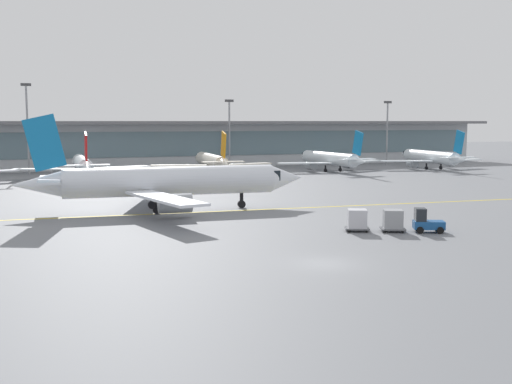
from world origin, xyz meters
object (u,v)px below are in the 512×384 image
object	(u,v)px
gate_airplane_2	(82,164)
taxiing_regional_jet	(167,182)
apron_light_mast_2	(229,131)
gate_airplane_5	(431,157)
cargo_dolly_trailing	(357,219)
cargo_dolly_lead	(393,220)
gate_airplane_3	(212,161)
baggage_tug	(426,222)
apron_light_mast_3	(387,130)
apron_light_mast_1	(27,125)
gate_airplane_4	(330,159)

from	to	relation	value
gate_airplane_2	taxiing_regional_jet	world-z (taller)	taxiing_regional_jet
taxiing_regional_jet	apron_light_mast_2	world-z (taller)	apron_light_mast_2
gate_airplane_5	cargo_dolly_trailing	bearing A→B (deg)	144.06
cargo_dolly_lead	gate_airplane_3	bearing A→B (deg)	113.07
gate_airplane_5	baggage_tug	distance (m)	74.88
gate_airplane_3	gate_airplane_2	bearing A→B (deg)	94.93
cargo_dolly_lead	apron_light_mast_3	bearing A→B (deg)	83.11
baggage_tug	apron_light_mast_3	world-z (taller)	apron_light_mast_3
gate_airplane_2	gate_airplane_3	bearing A→B (deg)	-88.01
gate_airplane_5	gate_airplane_2	bearing A→B (deg)	92.05
baggage_tug	gate_airplane_5	bearing A→B (deg)	78.65
taxiing_regional_jet	gate_airplane_3	bearing A→B (deg)	71.67
taxiing_regional_jet	apron_light_mast_1	distance (m)	57.33
gate_airplane_4	gate_airplane_2	bearing A→B (deg)	84.99
gate_airplane_5	cargo_dolly_lead	bearing A→B (deg)	146.31
apron_light_mast_2	gate_airplane_2	bearing A→B (deg)	-156.08
gate_airplane_4	baggage_tug	xyz separation A→B (m)	(-22.50, -62.58, -1.51)
gate_airplane_5	apron_light_mast_1	xyz separation A→B (m)	(-75.88, 15.58, 6.49)
baggage_tug	apron_light_mast_2	world-z (taller)	apron_light_mast_2
cargo_dolly_trailing	cargo_dolly_lead	bearing A→B (deg)	0.00
apron_light_mast_2	gate_airplane_5	bearing A→B (deg)	-23.65
baggage_tug	gate_airplane_4	bearing A→B (deg)	94.94
apron_light_mast_1	apron_light_mast_2	bearing A→B (deg)	1.08
gate_airplane_5	apron_light_mast_2	size ratio (longest dim) A/B	1.73
apron_light_mast_1	gate_airplane_5	bearing A→B (deg)	-11.60
cargo_dolly_trailing	apron_light_mast_3	distance (m)	87.67
gate_airplane_3	baggage_tug	xyz separation A→B (m)	(0.80, -63.77, -1.51)
taxiing_regional_jet	apron_light_mast_3	xyz separation A→B (m)	(61.23, 54.59, 4.58)
gate_airplane_2	apron_light_mast_1	xyz separation A→B (m)	(-8.36, 12.70, 6.49)
gate_airplane_4	gate_airplane_3	bearing A→B (deg)	83.09
gate_airplane_2	gate_airplane_4	bearing A→B (deg)	-89.96
gate_airplane_3	gate_airplane_5	xyz separation A→B (m)	(44.86, -3.24, 0.00)
taxiing_regional_jet	baggage_tug	distance (m)	27.68
cargo_dolly_trailing	apron_light_mast_1	size ratio (longest dim) A/B	0.16
apron_light_mast_1	apron_light_mast_2	world-z (taller)	apron_light_mast_1
gate_airplane_3	apron_light_mast_1	size ratio (longest dim) A/B	1.47
gate_airplane_4	taxiing_regional_jet	size ratio (longest dim) A/B	0.77
gate_airplane_4	taxiing_regional_jet	bearing A→B (deg)	131.81
apron_light_mast_3	gate_airplane_5	bearing A→B (deg)	-85.85
gate_airplane_3	baggage_tug	world-z (taller)	gate_airplane_3
apron_light_mast_3	apron_light_mast_1	bearing A→B (deg)	179.38
apron_light_mast_3	cargo_dolly_lead	bearing A→B (deg)	-121.60
cargo_dolly_trailing	apron_light_mast_2	world-z (taller)	apron_light_mast_2
gate_airplane_5	taxiing_regional_jet	size ratio (longest dim) A/B	0.77
gate_airplane_5	cargo_dolly_lead	size ratio (longest dim) A/B	9.37
apron_light_mast_2	apron_light_mast_1	bearing A→B (deg)	-178.92
gate_airplane_2	taxiing_regional_jet	bearing A→B (deg)	-171.98
taxiing_regional_jet	apron_light_mast_3	world-z (taller)	apron_light_mast_3
gate_airplane_3	apron_light_mast_1	bearing A→B (deg)	72.32
gate_airplane_3	apron_light_mast_3	bearing A→B (deg)	-71.25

